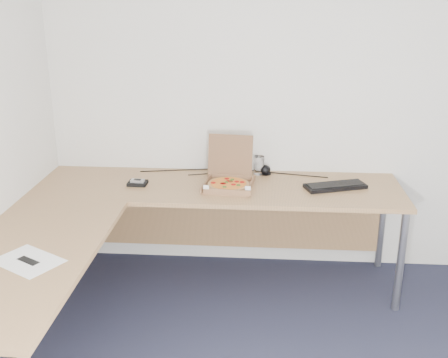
# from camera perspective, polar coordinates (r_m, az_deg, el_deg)

# --- Properties ---
(room_shell) EXTENTS (3.50, 3.50, 2.50)m
(room_shell) POSITION_cam_1_polar(r_m,az_deg,el_deg) (2.22, 9.21, -0.67)
(room_shell) COLOR silver
(room_shell) RESTS_ON ground
(desk) EXTENTS (2.50, 2.20, 0.73)m
(desk) POSITION_cam_1_polar(r_m,az_deg,el_deg) (3.37, -6.74, -3.48)
(desk) COLOR #AC7F50
(desk) RESTS_ON ground
(pizza_box) EXTENTS (0.31, 0.37, 0.32)m
(pizza_box) POSITION_cam_1_polar(r_m,az_deg,el_deg) (3.67, 0.49, -0.27)
(pizza_box) COLOR #8D6241
(pizza_box) RESTS_ON desk
(drinking_glass) EXTENTS (0.08, 0.08, 0.13)m
(drinking_glass) POSITION_cam_1_polar(r_m,az_deg,el_deg) (3.93, 3.69, 1.45)
(drinking_glass) COLOR white
(drinking_glass) RESTS_ON desk
(keyboard) EXTENTS (0.44, 0.27, 0.03)m
(keyboard) POSITION_cam_1_polar(r_m,az_deg,el_deg) (3.74, 11.63, -0.75)
(keyboard) COLOR black
(keyboard) RESTS_ON desk
(wallet) EXTENTS (0.13, 0.11, 0.02)m
(wallet) POSITION_cam_1_polar(r_m,az_deg,el_deg) (3.77, -9.08, -0.43)
(wallet) COLOR black
(wallet) RESTS_ON desk
(phone) EXTENTS (0.10, 0.06, 0.02)m
(phone) POSITION_cam_1_polar(r_m,az_deg,el_deg) (3.76, -9.08, -0.20)
(phone) COLOR #B2B5BA
(phone) RESTS_ON wallet
(paper_sheet) EXTENTS (0.39, 0.36, 0.00)m
(paper_sheet) POSITION_cam_1_polar(r_m,az_deg,el_deg) (2.88, -19.89, -8.10)
(paper_sheet) COLOR white
(paper_sheet) RESTS_ON desk
(dome_speaker) EXTENTS (0.09, 0.09, 0.07)m
(dome_speaker) POSITION_cam_1_polar(r_m,az_deg,el_deg) (3.94, 4.36, 1.03)
(dome_speaker) COLOR black
(dome_speaker) RESTS_ON desk
(cable_bundle) EXTENTS (0.66, 0.14, 0.01)m
(cable_bundle) POSITION_cam_1_polar(r_m,az_deg,el_deg) (3.97, 0.55, 0.71)
(cable_bundle) COLOR black
(cable_bundle) RESTS_ON desk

